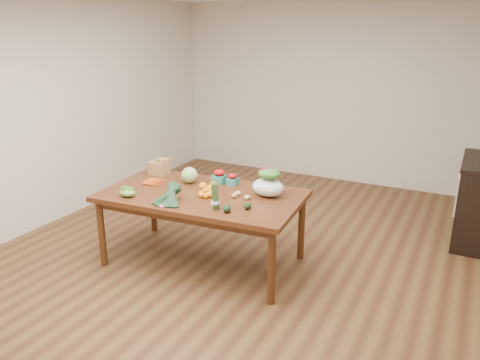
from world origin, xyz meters
The scene contains 24 objects.
floor centered at (0.00, 0.00, 0.00)m, with size 6.00×6.00×0.00m, color brown.
room_walls centered at (0.00, 0.00, 1.35)m, with size 5.02×6.02×2.70m.
dining_table centered at (-0.27, -0.34, 0.38)m, with size 1.96×1.09×0.75m, color #562814.
dish_towel centered at (1.96, 1.40, 0.55)m, with size 0.02×0.28×0.45m, color white.
paper_bag centered at (-1.03, -0.04, 0.84)m, with size 0.26×0.21×0.18m, color #A5774A, non-canonical shape.
cabbage centered at (-0.56, -0.12, 0.83)m, with size 0.17×0.17×0.17m, color #AED37A.
strawberry_basket_a centered at (-0.29, 0.03, 0.81)m, with size 0.13×0.13×0.11m, color red, non-canonical shape.
strawberry_basket_b centered at (-0.13, 0.04, 0.80)m, with size 0.10×0.10×0.10m, color red, non-canonical shape.
orange_a centered at (-0.31, -0.26, 0.79)m, with size 0.08×0.08×0.08m, color #FFA50F.
orange_b centered at (-0.24, -0.18, 0.79)m, with size 0.08×0.08×0.08m, color orange.
orange_c centered at (-0.20, -0.30, 0.80)m, with size 0.09×0.09×0.09m, color orange.
mandarin_cluster centered at (-0.19, -0.39, 0.80)m, with size 0.18×0.18×0.09m, color orange, non-canonical shape.
carrots centered at (-0.88, -0.30, 0.76)m, with size 0.22×0.22×0.03m, color #DC4D12, non-canonical shape.
snap_pea_bag centered at (-0.87, -0.75, 0.79)m, with size 0.17×0.13×0.08m, color #5D9331.
kale_bunch centered at (-0.40, -0.74, 0.83)m, with size 0.32×0.40×0.16m, color black, non-canonical shape.
asparagus_bundle centered at (0.06, -0.65, 0.88)m, with size 0.08×0.08×0.25m, color #47823B, non-canonical shape.
potato_a centered at (0.06, -0.24, 0.77)m, with size 0.05×0.04×0.04m, color tan.
potato_b centered at (0.07, -0.31, 0.77)m, with size 0.06×0.05×0.05m, color tan.
potato_c centered at (0.21, -0.27, 0.77)m, with size 0.04×0.04×0.04m, color tan.
potato_d centered at (0.08, -0.23, 0.77)m, with size 0.05×0.05×0.05m, color tan.
potato_e centered at (0.20, -0.30, 0.77)m, with size 0.05×0.05×0.05m, color #CABB74.
avocado_a centered at (0.19, -0.66, 0.78)m, with size 0.06×0.10×0.06m, color black.
avocado_b centered at (0.31, -0.51, 0.78)m, with size 0.06×0.09×0.06m, color black.
salad_bag centered at (0.34, -0.11, 0.87)m, with size 0.32×0.24×0.25m, color white, non-canonical shape.
Camera 1 is at (2.06, -4.03, 2.31)m, focal length 35.00 mm.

